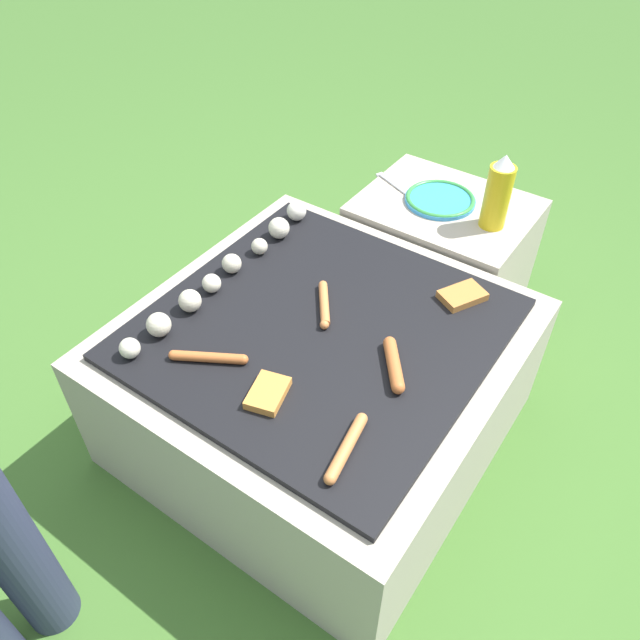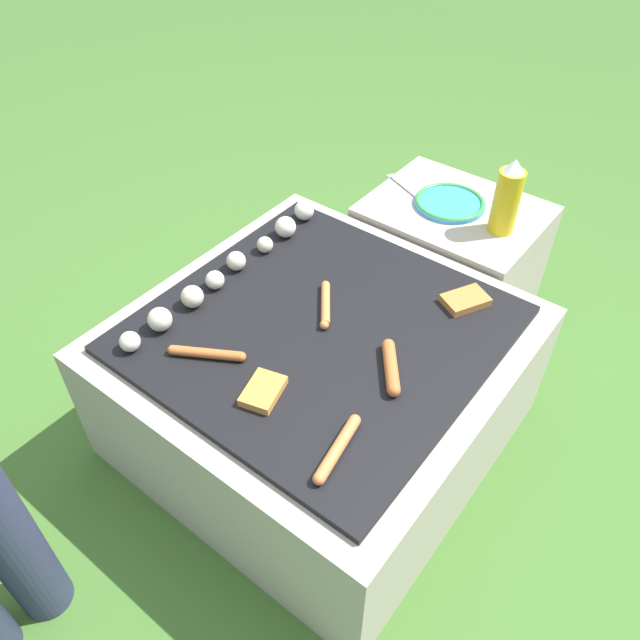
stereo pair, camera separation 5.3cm
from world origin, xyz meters
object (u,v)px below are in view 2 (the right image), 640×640
Objects in this scene: condiment_bottle at (507,198)px; sausage_front_center at (326,304)px; fork_utensil at (403,186)px; plate_colorful at (450,203)px.

sausage_front_center is at bearing 161.30° from condiment_bottle.
sausage_front_center is 0.62m from fork_utensil.
sausage_front_center is at bearing 178.54° from plate_colorful.
fork_utensil is at bearing 14.21° from sausage_front_center.
condiment_bottle is at bearing -18.70° from sausage_front_center.
condiment_bottle reaches higher than plate_colorful.
condiment_bottle is at bearing -98.34° from plate_colorful.
plate_colorful is at bearing -90.16° from fork_utensil.
plate_colorful is 0.95× the size of condiment_bottle.
sausage_front_center reaches higher than plate_colorful.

